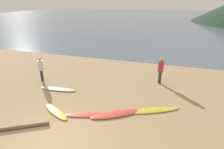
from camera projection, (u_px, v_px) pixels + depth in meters
ground_plane at (121, 65)px, 15.91m from camera, size 120.00×120.00×0.20m
ocean_water at (162, 17)px, 60.97m from camera, size 140.00×100.00×0.01m
surfboard_0 at (58, 89)px, 11.27m from camera, size 2.29×0.70×0.10m
surfboard_1 at (56, 112)px, 8.98m from camera, size 1.89×1.31×0.10m
surfboard_2 at (90, 115)px, 8.76m from camera, size 2.47×1.23×0.07m
surfboard_3 at (115, 114)px, 8.79m from camera, size 2.29×1.81×0.09m
surfboard_4 at (153, 110)px, 9.11m from camera, size 2.56×1.64×0.07m
person_0 at (161, 69)px, 11.82m from camera, size 0.34×0.34×1.70m
person_1 at (41, 67)px, 12.21m from camera, size 0.33×0.33×1.61m
driftwood_log at (23, 127)px, 7.85m from camera, size 1.90×1.23×0.15m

